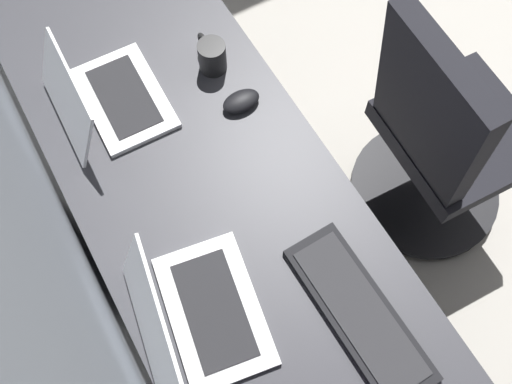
{
  "coord_description": "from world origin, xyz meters",
  "views": [
    {
      "loc": [
        -0.6,
        2.12,
        2.02
      ],
      "look_at": [
        -0.19,
        1.88,
        0.95
      ],
      "focal_mm": 39.9,
      "sensor_mm": 36.0,
      "label": 1
    }
  ],
  "objects_px": {
    "office_chair": "(440,143)",
    "drawer_pedestal": "(206,238)",
    "keyboard_main": "(359,313)",
    "coffee_mug": "(212,56)",
    "laptop_left": "(102,98)",
    "mouse_main": "(241,101)",
    "laptop_leftmost": "(190,315)"
  },
  "relations": [
    {
      "from": "drawer_pedestal",
      "to": "mouse_main",
      "type": "height_order",
      "value": "mouse_main"
    },
    {
      "from": "laptop_leftmost",
      "to": "office_chair",
      "type": "relative_size",
      "value": 0.38
    },
    {
      "from": "drawer_pedestal",
      "to": "laptop_leftmost",
      "type": "relative_size",
      "value": 1.91
    },
    {
      "from": "drawer_pedestal",
      "to": "mouse_main",
      "type": "relative_size",
      "value": 6.68
    },
    {
      "from": "laptop_leftmost",
      "to": "keyboard_main",
      "type": "distance_m",
      "value": 0.38
    },
    {
      "from": "drawer_pedestal",
      "to": "keyboard_main",
      "type": "height_order",
      "value": "keyboard_main"
    },
    {
      "from": "coffee_mug",
      "to": "laptop_leftmost",
      "type": "bearing_deg",
      "value": 148.11
    },
    {
      "from": "office_chair",
      "to": "keyboard_main",
      "type": "bearing_deg",
      "value": 120.01
    },
    {
      "from": "drawer_pedestal",
      "to": "coffee_mug",
      "type": "bearing_deg",
      "value": -35.29
    },
    {
      "from": "laptop_leftmost",
      "to": "coffee_mug",
      "type": "distance_m",
      "value": 0.7
    },
    {
      "from": "office_chair",
      "to": "laptop_leftmost",
      "type": "bearing_deg",
      "value": 100.18
    },
    {
      "from": "keyboard_main",
      "to": "coffee_mug",
      "type": "relative_size",
      "value": 3.65
    },
    {
      "from": "coffee_mug",
      "to": "mouse_main",
      "type": "bearing_deg",
      "value": -177.49
    },
    {
      "from": "coffee_mug",
      "to": "office_chair",
      "type": "bearing_deg",
      "value": -127.32
    },
    {
      "from": "keyboard_main",
      "to": "coffee_mug",
      "type": "xyz_separation_m",
      "value": [
        0.77,
        -0.04,
        0.03
      ]
    },
    {
      "from": "office_chair",
      "to": "laptop_left",
      "type": "bearing_deg",
      "value": 62.72
    },
    {
      "from": "office_chair",
      "to": "drawer_pedestal",
      "type": "bearing_deg",
      "value": 80.77
    },
    {
      "from": "laptop_left",
      "to": "mouse_main",
      "type": "distance_m",
      "value": 0.36
    },
    {
      "from": "keyboard_main",
      "to": "coffee_mug",
      "type": "bearing_deg",
      "value": -2.64
    },
    {
      "from": "laptop_left",
      "to": "mouse_main",
      "type": "bearing_deg",
      "value": -118.41
    },
    {
      "from": "laptop_leftmost",
      "to": "laptop_left",
      "type": "relative_size",
      "value": 1.19
    },
    {
      "from": "laptop_leftmost",
      "to": "office_chair",
      "type": "bearing_deg",
      "value": -79.82
    },
    {
      "from": "laptop_leftmost",
      "to": "laptop_left",
      "type": "bearing_deg",
      "value": -5.45
    },
    {
      "from": "drawer_pedestal",
      "to": "coffee_mug",
      "type": "xyz_separation_m",
      "value": [
        0.3,
        -0.21,
        0.43
      ]
    },
    {
      "from": "laptop_left",
      "to": "mouse_main",
      "type": "relative_size",
      "value": 2.95
    },
    {
      "from": "mouse_main",
      "to": "office_chair",
      "type": "xyz_separation_m",
      "value": [
        -0.28,
        -0.55,
        -0.29
      ]
    },
    {
      "from": "keyboard_main",
      "to": "mouse_main",
      "type": "height_order",
      "value": "mouse_main"
    },
    {
      "from": "drawer_pedestal",
      "to": "laptop_left",
      "type": "height_order",
      "value": "laptop_left"
    },
    {
      "from": "laptop_leftmost",
      "to": "laptop_left",
      "type": "height_order",
      "value": "laptop_leftmost"
    },
    {
      "from": "laptop_left",
      "to": "coffee_mug",
      "type": "relative_size",
      "value": 2.65
    },
    {
      "from": "drawer_pedestal",
      "to": "coffee_mug",
      "type": "distance_m",
      "value": 0.56
    },
    {
      "from": "keyboard_main",
      "to": "mouse_main",
      "type": "xyz_separation_m",
      "value": [
        0.62,
        -0.04,
        0.01
      ]
    }
  ]
}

